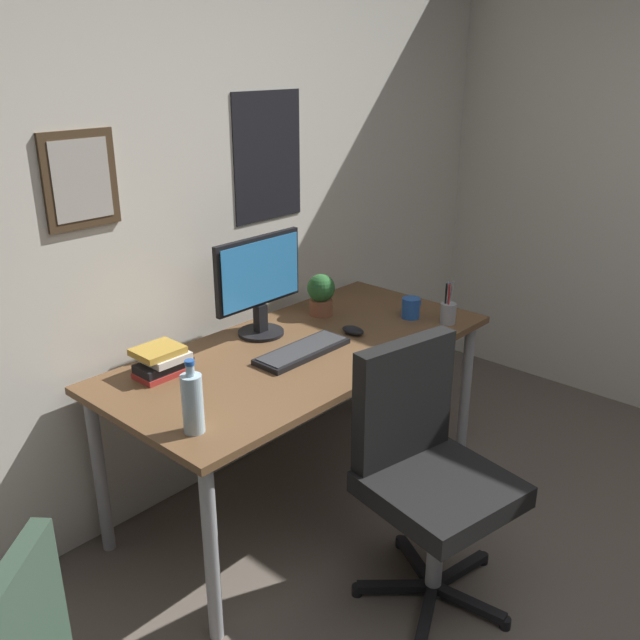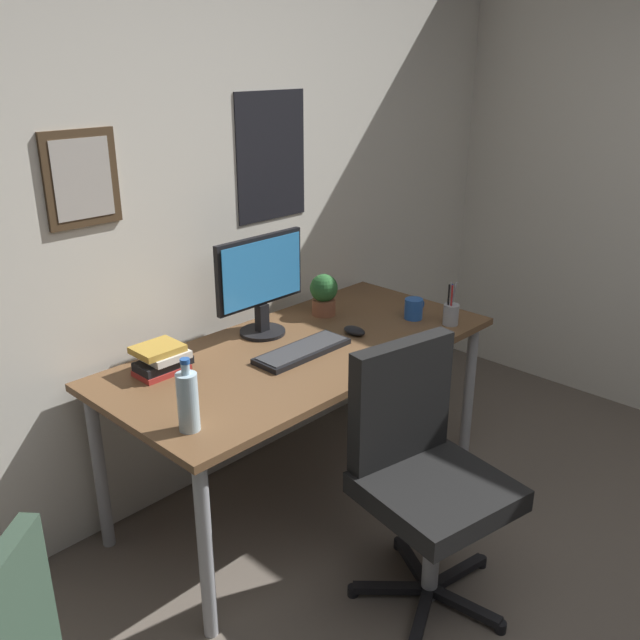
{
  "view_description": "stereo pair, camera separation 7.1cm",
  "coord_description": "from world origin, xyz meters",
  "px_view_note": "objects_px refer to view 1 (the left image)",
  "views": [
    {
      "loc": [
        -1.66,
        -0.15,
        1.87
      ],
      "look_at": [
        0.24,
        1.57,
        0.88
      ],
      "focal_mm": 38.66,
      "sensor_mm": 36.0,
      "label": 1
    },
    {
      "loc": [
        -1.61,
        -0.2,
        1.87
      ],
      "look_at": [
        0.24,
        1.57,
        0.88
      ],
      "focal_mm": 38.66,
      "sensor_mm": 36.0,
      "label": 2
    }
  ],
  "objects_px": {
    "monitor": "(259,282)",
    "coffee_mug_near": "(411,308)",
    "keyboard": "(302,351)",
    "computer_mouse": "(353,330)",
    "office_chair": "(425,463)",
    "potted_plant": "(321,293)",
    "book_stack_left": "(162,361)",
    "pen_cup": "(448,312)",
    "water_bottle": "(192,402)"
  },
  "relations": [
    {
      "from": "monitor",
      "to": "coffee_mug_near",
      "type": "distance_m",
      "value": 0.73
    },
    {
      "from": "keyboard",
      "to": "computer_mouse",
      "type": "xyz_separation_m",
      "value": [
        0.3,
        -0.02,
        0.01
      ]
    },
    {
      "from": "office_chair",
      "to": "coffee_mug_near",
      "type": "xyz_separation_m",
      "value": [
        0.7,
        0.57,
        0.25
      ]
    },
    {
      "from": "potted_plant",
      "to": "monitor",
      "type": "bearing_deg",
      "value": 174.78
    },
    {
      "from": "coffee_mug_near",
      "to": "potted_plant",
      "type": "xyz_separation_m",
      "value": [
        -0.25,
        0.34,
        0.06
      ]
    },
    {
      "from": "office_chair",
      "to": "computer_mouse",
      "type": "relative_size",
      "value": 8.64
    },
    {
      "from": "keyboard",
      "to": "potted_plant",
      "type": "bearing_deg",
      "value": 32.73
    },
    {
      "from": "office_chair",
      "to": "monitor",
      "type": "height_order",
      "value": "monitor"
    },
    {
      "from": "office_chair",
      "to": "keyboard",
      "type": "distance_m",
      "value": 0.69
    },
    {
      "from": "keyboard",
      "to": "potted_plant",
      "type": "xyz_separation_m",
      "value": [
        0.39,
        0.25,
        0.09
      ]
    },
    {
      "from": "office_chair",
      "to": "monitor",
      "type": "distance_m",
      "value": 1.04
    },
    {
      "from": "keyboard",
      "to": "book_stack_left",
      "type": "relative_size",
      "value": 2.04
    },
    {
      "from": "pen_cup",
      "to": "book_stack_left",
      "type": "relative_size",
      "value": 0.95
    },
    {
      "from": "coffee_mug_near",
      "to": "water_bottle",
      "type": "bearing_deg",
      "value": -176.55
    },
    {
      "from": "water_bottle",
      "to": "coffee_mug_near",
      "type": "xyz_separation_m",
      "value": [
        1.32,
        0.08,
        -0.06
      ]
    },
    {
      "from": "potted_plant",
      "to": "pen_cup",
      "type": "relative_size",
      "value": 0.98
    },
    {
      "from": "water_bottle",
      "to": "potted_plant",
      "type": "bearing_deg",
      "value": 21.23
    },
    {
      "from": "keyboard",
      "to": "coffee_mug_near",
      "type": "height_order",
      "value": "coffee_mug_near"
    },
    {
      "from": "water_bottle",
      "to": "book_stack_left",
      "type": "distance_m",
      "value": 0.47
    },
    {
      "from": "office_chair",
      "to": "coffee_mug_near",
      "type": "bearing_deg",
      "value": 38.98
    },
    {
      "from": "office_chair",
      "to": "coffee_mug_near",
      "type": "distance_m",
      "value": 0.94
    },
    {
      "from": "computer_mouse",
      "to": "coffee_mug_near",
      "type": "xyz_separation_m",
      "value": [
        0.34,
        -0.07,
        0.03
      ]
    },
    {
      "from": "book_stack_left",
      "to": "keyboard",
      "type": "bearing_deg",
      "value": -28.1
    },
    {
      "from": "pen_cup",
      "to": "book_stack_left",
      "type": "distance_m",
      "value": 1.29
    },
    {
      "from": "office_chair",
      "to": "water_bottle",
      "type": "xyz_separation_m",
      "value": [
        -0.61,
        0.49,
        0.31
      ]
    },
    {
      "from": "computer_mouse",
      "to": "potted_plant",
      "type": "distance_m",
      "value": 0.3
    },
    {
      "from": "book_stack_left",
      "to": "pen_cup",
      "type": "bearing_deg",
      "value": -23.55
    },
    {
      "from": "coffee_mug_near",
      "to": "pen_cup",
      "type": "bearing_deg",
      "value": -72.14
    },
    {
      "from": "monitor",
      "to": "water_bottle",
      "type": "bearing_deg",
      "value": -147.87
    },
    {
      "from": "office_chair",
      "to": "book_stack_left",
      "type": "relative_size",
      "value": 4.51
    },
    {
      "from": "keyboard",
      "to": "coffee_mug_near",
      "type": "distance_m",
      "value": 0.64
    },
    {
      "from": "monitor",
      "to": "coffee_mug_near",
      "type": "bearing_deg",
      "value": -31.35
    },
    {
      "from": "keyboard",
      "to": "coffee_mug_near",
      "type": "bearing_deg",
      "value": -7.76
    },
    {
      "from": "book_stack_left",
      "to": "potted_plant",
      "type": "bearing_deg",
      "value": -0.93
    },
    {
      "from": "coffee_mug_near",
      "to": "potted_plant",
      "type": "relative_size",
      "value": 0.62
    },
    {
      "from": "office_chair",
      "to": "potted_plant",
      "type": "relative_size",
      "value": 4.87
    },
    {
      "from": "water_bottle",
      "to": "potted_plant",
      "type": "xyz_separation_m",
      "value": [
        1.07,
        0.42,
        -0.0
      ]
    },
    {
      "from": "office_chair",
      "to": "water_bottle",
      "type": "bearing_deg",
      "value": 141.4
    },
    {
      "from": "monitor",
      "to": "coffee_mug_near",
      "type": "relative_size",
      "value": 3.78
    },
    {
      "from": "monitor",
      "to": "keyboard",
      "type": "distance_m",
      "value": 0.36
    },
    {
      "from": "computer_mouse",
      "to": "water_bottle",
      "type": "distance_m",
      "value": 1.0
    },
    {
      "from": "keyboard",
      "to": "water_bottle",
      "type": "distance_m",
      "value": 0.71
    },
    {
      "from": "computer_mouse",
      "to": "book_stack_left",
      "type": "bearing_deg",
      "value": 160.38
    },
    {
      "from": "computer_mouse",
      "to": "water_bottle",
      "type": "relative_size",
      "value": 0.44
    },
    {
      "from": "monitor",
      "to": "coffee_mug_near",
      "type": "xyz_separation_m",
      "value": [
        0.61,
        -0.37,
        -0.19
      ]
    },
    {
      "from": "pen_cup",
      "to": "monitor",
      "type": "bearing_deg",
      "value": 140.95
    },
    {
      "from": "computer_mouse",
      "to": "pen_cup",
      "type": "height_order",
      "value": "pen_cup"
    },
    {
      "from": "keyboard",
      "to": "pen_cup",
      "type": "height_order",
      "value": "pen_cup"
    },
    {
      "from": "book_stack_left",
      "to": "office_chair",
      "type": "bearing_deg",
      "value": -65.14
    },
    {
      "from": "keyboard",
      "to": "coffee_mug_near",
      "type": "xyz_separation_m",
      "value": [
        0.64,
        -0.09,
        0.04
      ]
    }
  ]
}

